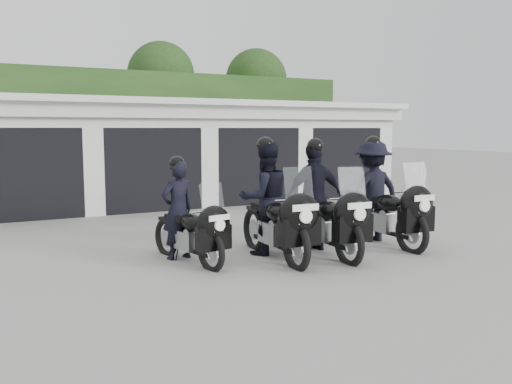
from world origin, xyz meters
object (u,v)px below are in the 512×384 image
police_bike_b (270,205)px  police_bike_d (378,196)px  police_bike_a (187,219)px  police_bike_c (320,203)px

police_bike_b → police_bike_d: same height
police_bike_b → police_bike_d: bearing=4.0°
police_bike_a → police_bike_b: size_ratio=0.84×
police_bike_d → police_bike_b: bearing=-177.9°
police_bike_b → police_bike_d: size_ratio=1.00×
police_bike_b → police_bike_c: size_ratio=1.02×
police_bike_b → police_bike_c: bearing=-5.5°
police_bike_a → police_bike_d: 3.79m
police_bike_b → police_bike_c: (0.92, -0.14, -0.01)m
police_bike_c → police_bike_d: police_bike_d is taller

